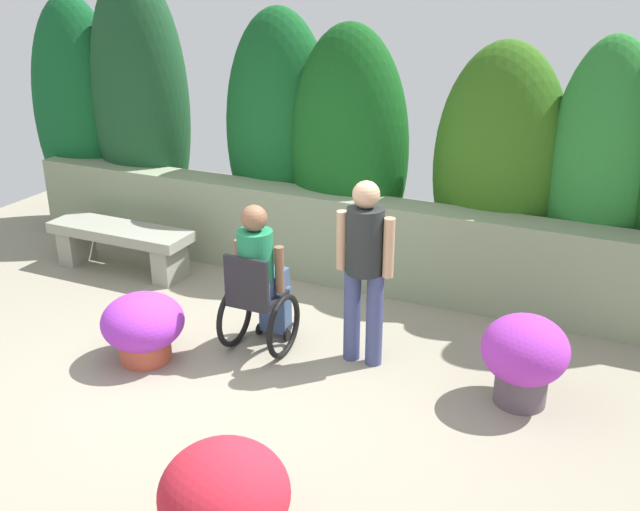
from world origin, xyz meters
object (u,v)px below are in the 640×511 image
stone_bench (121,241)px  flower_pot_red_accent (524,356)px  flower_pot_terracotta_by_wall (143,326)px  person_standing_companion (365,262)px  flower_pot_purple_near (225,500)px  person_in_wheelchair (260,283)px

stone_bench → flower_pot_red_accent: 4.49m
stone_bench → flower_pot_terracotta_by_wall: 2.02m
flower_pot_terracotta_by_wall → flower_pot_red_accent: bearing=12.6°
stone_bench → flower_pot_red_accent: bearing=-7.4°
stone_bench → person_standing_companion: bearing=-10.3°
person_standing_companion → flower_pot_purple_near: 2.43m
stone_bench → flower_pot_terracotta_by_wall: flower_pot_terracotta_by_wall is taller
person_standing_companion → flower_pot_purple_near: (0.12, -2.37, -0.52)m
person_in_wheelchair → person_standing_companion: bearing=3.6°
person_in_wheelchair → flower_pot_purple_near: size_ratio=1.80×
person_in_wheelchair → flower_pot_purple_near: 2.42m
person_standing_companion → flower_pot_terracotta_by_wall: size_ratio=2.28×
stone_bench → flower_pot_purple_near: 4.44m
person_standing_companion → flower_pot_red_accent: bearing=-5.2°
person_in_wheelchair → person_standing_companion: (0.88, 0.17, 0.29)m
flower_pot_red_accent → person_in_wheelchair: bearing=-177.6°
person_in_wheelchair → flower_pot_terracotta_by_wall: size_ratio=1.92×
person_standing_companion → flower_pot_purple_near: bearing=-89.2°
person_standing_companion → person_in_wheelchair: bearing=-171.2°
person_in_wheelchair → flower_pot_red_accent: size_ratio=1.85×
flower_pot_purple_near → person_standing_companion: bearing=92.8°
flower_pot_terracotta_by_wall → flower_pot_red_accent: flower_pot_red_accent is taller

